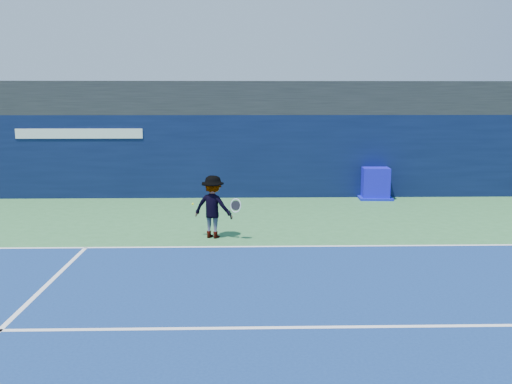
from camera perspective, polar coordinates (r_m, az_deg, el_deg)
The scene contains 8 objects.
ground at distance 11.16m, azimuth 4.92°, elevation -9.41°, with size 80.00×80.00×0.00m, color #33713B.
baseline at distance 14.02m, azimuth 3.57°, elevation -5.45°, with size 24.00×0.10×0.01m, color white.
service_line at distance 9.30m, azimuth 6.31°, elevation -13.30°, with size 24.00×0.10×0.01m, color white.
stadium_band at distance 22.04m, azimuth 1.73°, elevation 9.37°, with size 36.00×3.00×1.20m, color black.
back_wall_assembly at distance 21.14m, azimuth 1.84°, elevation 3.67°, with size 36.00×1.03×3.00m.
equipment_cart at distance 21.06m, azimuth 11.80°, elevation 0.77°, with size 1.25×1.25×1.13m.
tennis_player at distance 14.79m, azimuth -4.31°, elevation -1.48°, with size 1.34×0.94×1.63m.
tennis_ball at distance 15.70m, azimuth -6.34°, elevation -1.20°, with size 0.06×0.06×0.06m.
Camera 1 is at (-1.21, -10.50, 3.58)m, focal length 40.00 mm.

